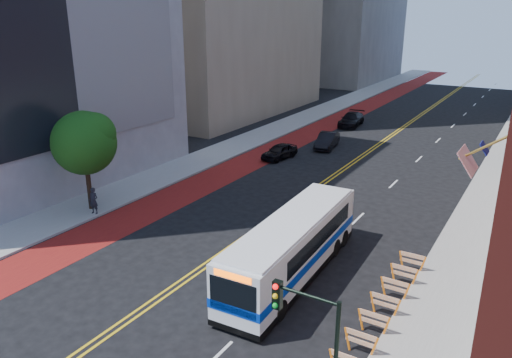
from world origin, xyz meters
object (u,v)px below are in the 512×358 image
at_px(car_a, 279,151).
at_px(car_c, 351,119).
at_px(traffic_signal, 309,335).
at_px(street_tree, 85,140).
at_px(transit_bus, 293,246).
at_px(pedestrian, 94,201).
at_px(car_b, 327,140).

relative_size(car_a, car_c, 0.77).
bearing_deg(traffic_signal, street_tree, 155.18).
height_order(traffic_signal, transit_bus, traffic_signal).
xyz_separation_m(street_tree, car_a, (5.01, 17.48, -4.22)).
bearing_deg(car_a, pedestrian, -94.17).
distance_m(street_tree, car_a, 18.67).
bearing_deg(car_c, street_tree, -105.35).
distance_m(car_a, car_b, 6.17).
xyz_separation_m(street_tree, car_b, (7.23, 23.24, -4.16)).
bearing_deg(traffic_signal, pedestrian, 155.55).
bearing_deg(transit_bus, traffic_signal, -62.91).
height_order(transit_bus, pedestrian, transit_bus).
distance_m(transit_bus, car_b, 25.46).
bearing_deg(transit_bus, car_c, 103.71).
bearing_deg(street_tree, car_a, 74.00).
distance_m(transit_bus, car_c, 35.93).
relative_size(car_c, pedestrian, 2.94).
bearing_deg(pedestrian, car_c, 72.07).
height_order(traffic_signal, car_c, traffic_signal).
xyz_separation_m(traffic_signal, car_a, (-15.65, 27.03, -3.04)).
bearing_deg(pedestrian, street_tree, 137.22).
bearing_deg(car_c, traffic_signal, -76.69).
xyz_separation_m(street_tree, transit_bus, (15.69, -0.76, -3.25)).
bearing_deg(traffic_signal, car_c, 108.99).
height_order(transit_bus, car_c, transit_bus).
bearing_deg(car_c, pedestrian, -103.82).
distance_m(traffic_signal, car_a, 31.38).
relative_size(street_tree, car_a, 1.66).
relative_size(street_tree, car_c, 1.28).
height_order(street_tree, car_b, street_tree).
distance_m(street_tree, traffic_signal, 22.79).
xyz_separation_m(street_tree, pedestrian, (0.84, -0.55, -3.87)).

